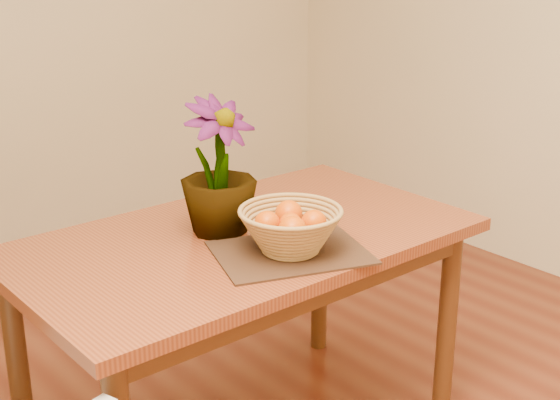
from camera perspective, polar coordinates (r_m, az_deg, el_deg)
table at (r=2.42m, az=-2.69°, el=-4.45°), size 1.40×0.80×0.75m
placemat at (r=2.24m, az=0.76°, el=-3.87°), size 0.51×0.45×0.01m
wicker_basket at (r=2.21m, az=0.77°, el=-2.35°), size 0.30×0.30×0.12m
orange_pile at (r=2.20m, az=0.78°, el=-1.66°), size 0.18×0.19×0.08m
potted_plant at (r=2.34m, az=-4.54°, el=2.41°), size 0.26×0.26×0.41m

